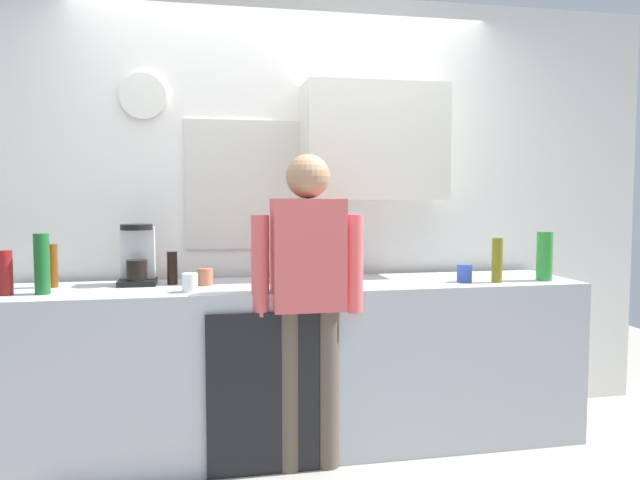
# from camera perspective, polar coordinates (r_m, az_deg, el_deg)

# --- Properties ---
(ground_plane) EXTENTS (8.00, 8.00, 0.00)m
(ground_plane) POSITION_cam_1_polar(r_m,az_deg,el_deg) (3.36, -1.10, -20.40)
(ground_plane) COLOR #9E998E
(kitchen_counter) EXTENTS (3.17, 0.64, 0.91)m
(kitchen_counter) POSITION_cam_1_polar(r_m,az_deg,el_deg) (3.48, -2.01, -11.52)
(kitchen_counter) COLOR #B2B7BC
(kitchen_counter) RESTS_ON ground_plane
(dishwasher_panel) EXTENTS (0.56, 0.02, 0.82)m
(dishwasher_panel) POSITION_cam_1_polar(r_m,az_deg,el_deg) (3.15, -5.30, -14.11)
(dishwasher_panel) COLOR black
(dishwasher_panel) RESTS_ON ground_plane
(back_wall_assembly) EXTENTS (4.77, 0.42, 2.60)m
(back_wall_assembly) POSITION_cam_1_polar(r_m,az_deg,el_deg) (3.75, -2.18, 3.56)
(back_wall_assembly) COLOR white
(back_wall_assembly) RESTS_ON ground_plane
(coffee_maker) EXTENTS (0.20, 0.20, 0.33)m
(coffee_maker) POSITION_cam_1_polar(r_m,az_deg,el_deg) (3.49, -16.61, -1.57)
(coffee_maker) COLOR black
(coffee_maker) RESTS_ON kitchen_counter
(bottle_olive_oil) EXTENTS (0.06, 0.06, 0.25)m
(bottle_olive_oil) POSITION_cam_1_polar(r_m,az_deg,el_deg) (3.56, 16.16, -1.81)
(bottle_olive_oil) COLOR olive
(bottle_olive_oil) RESTS_ON kitchen_counter
(bottle_amber_beer) EXTENTS (0.06, 0.06, 0.23)m
(bottle_amber_beer) POSITION_cam_1_polar(r_m,az_deg,el_deg) (3.53, -23.68, -2.21)
(bottle_amber_beer) COLOR brown
(bottle_amber_beer) RESTS_ON kitchen_counter
(bottle_red_vinegar) EXTENTS (0.06, 0.06, 0.22)m
(bottle_red_vinegar) POSITION_cam_1_polar(r_m,az_deg,el_deg) (3.35, -27.19, -2.72)
(bottle_red_vinegar) COLOR maroon
(bottle_red_vinegar) RESTS_ON kitchen_counter
(bottle_green_wine) EXTENTS (0.07, 0.07, 0.30)m
(bottle_green_wine) POSITION_cam_1_polar(r_m,az_deg,el_deg) (3.31, -24.46, -2.03)
(bottle_green_wine) COLOR #195923
(bottle_green_wine) RESTS_ON kitchen_counter
(bottle_clear_soda) EXTENTS (0.09, 0.09, 0.28)m
(bottle_clear_soda) POSITION_cam_1_polar(r_m,az_deg,el_deg) (3.72, 20.16, -1.41)
(bottle_clear_soda) COLOR #2D8C33
(bottle_clear_soda) RESTS_ON kitchen_counter
(bottle_dark_sauce) EXTENTS (0.06, 0.06, 0.18)m
(bottle_dark_sauce) POSITION_cam_1_polar(r_m,az_deg,el_deg) (3.44, -13.59, -2.54)
(bottle_dark_sauce) COLOR black
(bottle_dark_sauce) RESTS_ON kitchen_counter
(cup_terracotta_mug) EXTENTS (0.08, 0.08, 0.09)m
(cup_terracotta_mug) POSITION_cam_1_polar(r_m,az_deg,el_deg) (3.38, -10.62, -3.38)
(cup_terracotta_mug) COLOR #B26647
(cup_terracotta_mug) RESTS_ON kitchen_counter
(cup_blue_mug) EXTENTS (0.08, 0.08, 0.10)m
(cup_blue_mug) POSITION_cam_1_polar(r_m,az_deg,el_deg) (3.54, 13.29, -3.02)
(cup_blue_mug) COLOR #3351B2
(cup_blue_mug) RESTS_ON kitchen_counter
(cup_white_mug) EXTENTS (0.08, 0.08, 0.09)m
(cup_white_mug) POSITION_cam_1_polar(r_m,az_deg,el_deg) (3.15, -12.01, -3.91)
(cup_white_mug) COLOR white
(cup_white_mug) RESTS_ON kitchen_counter
(dish_soap) EXTENTS (0.06, 0.06, 0.18)m
(dish_soap) POSITION_cam_1_polar(r_m,az_deg,el_deg) (3.61, -0.94, -2.31)
(dish_soap) COLOR blue
(dish_soap) RESTS_ON kitchen_counter
(person_at_sink) EXTENTS (0.57, 0.22, 1.60)m
(person_at_sink) POSITION_cam_1_polar(r_m,az_deg,el_deg) (3.09, -1.12, -4.17)
(person_at_sink) COLOR brown
(person_at_sink) RESTS_ON ground_plane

